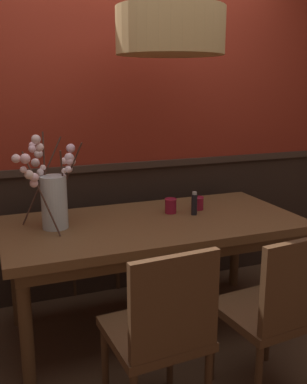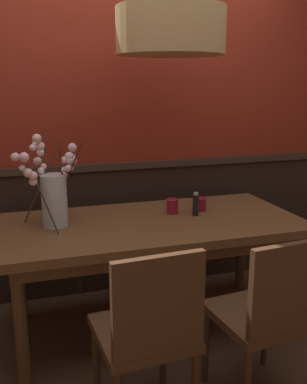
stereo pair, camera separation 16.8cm
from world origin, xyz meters
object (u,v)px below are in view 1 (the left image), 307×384
(vase_with_blossoms, at_px, (53,194))
(pendant_lamp, at_px, (170,32))
(candle_holder_nearer_edge, at_px, (171,206))
(dining_table, at_px, (154,233))
(chair_far_side_left, at_px, (88,218))
(chair_far_side_right, at_px, (150,211))
(candle_holder_nearer_center, at_px, (198,203))
(chair_near_side_right, at_px, (277,308))
(chair_near_side_left, at_px, (161,330))
(condiment_bottle, at_px, (194,204))

(vase_with_blossoms, bearing_deg, pendant_lamp, -6.97)
(vase_with_blossoms, distance_m, candle_holder_nearer_edge, 0.78)
(dining_table, distance_m, chair_far_side_left, 0.91)
(chair_far_side_right, bearing_deg, candle_holder_nearer_center, -84.71)
(candle_holder_nearer_edge, bearing_deg, chair_near_side_right, -80.94)
(chair_far_side_right, relative_size, pendant_lamp, 1.08)
(chair_near_side_left, relative_size, chair_near_side_right, 1.01)
(chair_far_side_left, distance_m, chair_far_side_right, 0.53)
(dining_table, height_order, candle_holder_nearer_edge, candle_holder_nearer_edge)
(candle_holder_nearer_edge, bearing_deg, pendant_lamp, -119.62)
(vase_with_blossoms, relative_size, condiment_bottle, 3.64)
(chair_far_side_right, height_order, pendant_lamp, pendant_lamp)
(chair_far_side_left, relative_size, vase_with_blossoms, 1.69)
(dining_table, xyz_separation_m, candle_holder_nearer_edge, (0.16, 0.11, 0.13))
(vase_with_blossoms, bearing_deg, candle_holder_nearer_center, 1.91)
(chair_far_side_right, relative_size, candle_holder_nearer_center, 10.70)
(chair_far_side_left, height_order, chair_far_side_right, chair_far_side_left)
(candle_holder_nearer_center, xyz_separation_m, pendant_lamp, (-0.27, -0.12, 1.08))
(chair_near_side_left, xyz_separation_m, candle_holder_nearer_edge, (0.45, 0.95, 0.28))
(vase_with_blossoms, bearing_deg, chair_far_side_left, 64.27)
(chair_near_side_right, height_order, chair_far_side_right, chair_far_side_right)
(pendant_lamp, bearing_deg, chair_far_side_right, 77.03)
(chair_far_side_right, height_order, candle_holder_nearer_edge, chair_far_side_right)
(pendant_lamp, bearing_deg, candle_holder_nearer_center, 23.96)
(chair_near_side_right, bearing_deg, pendant_lamp, 104.08)
(dining_table, bearing_deg, candle_holder_nearer_center, 18.16)
(dining_table, distance_m, condiment_bottle, 0.33)
(chair_near_side_right, bearing_deg, candle_holder_nearer_edge, 99.06)
(chair_far_side_left, height_order, candle_holder_nearer_edge, chair_far_side_left)
(condiment_bottle, height_order, pendant_lamp, pendant_lamp)
(chair_near_side_left, bearing_deg, chair_far_side_right, 70.93)
(candle_holder_nearer_center, bearing_deg, chair_far_side_right, 95.29)
(chair_near_side_right, bearing_deg, condiment_bottle, 91.68)
(chair_near_side_left, distance_m, chair_far_side_right, 1.81)
(chair_near_side_left, relative_size, vase_with_blossoms, 1.63)
(chair_near_side_left, height_order, candle_holder_nearer_edge, chair_near_side_left)
(vase_with_blossoms, bearing_deg, chair_near_side_right, -45.78)
(chair_near_side_right, distance_m, candle_holder_nearer_center, 1.02)
(chair_far_side_left, xyz_separation_m, candle_holder_nearer_center, (0.60, -0.75, 0.26))
(candle_holder_nearer_center, bearing_deg, condiment_bottle, -127.31)
(chair_near_side_left, height_order, chair_near_side_right, chair_near_side_left)
(condiment_bottle, bearing_deg, vase_with_blossoms, 175.60)
(vase_with_blossoms, bearing_deg, dining_table, -8.42)
(pendant_lamp, bearing_deg, chair_near_side_right, -75.92)
(chair_near_side_left, relative_size, candle_holder_nearer_edge, 9.22)
(chair_near_side_right, height_order, candle_holder_nearer_edge, chair_near_side_right)
(candle_holder_nearer_center, distance_m, condiment_bottle, 0.13)
(candle_holder_nearer_center, bearing_deg, chair_far_side_left, 128.58)
(chair_far_side_right, xyz_separation_m, condiment_bottle, (-0.01, -0.84, 0.28))
(vase_with_blossoms, height_order, condiment_bottle, vase_with_blossoms)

